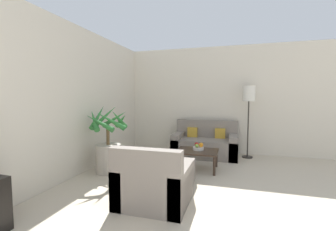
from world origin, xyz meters
name	(u,v)px	position (x,y,z in m)	size (l,w,h in m)	color
wall_back	(253,100)	(0.00, 6.69, 1.35)	(7.90, 0.06, 2.70)	beige
wall_left	(34,102)	(-3.18, 3.33, 1.35)	(0.06, 8.26, 2.70)	beige
potted_palm	(108,147)	(-2.70, 4.47, 0.48)	(0.81, 0.82, 1.28)	#ADA393
sofa_loveseat	(205,144)	(-1.09, 6.18, 0.28)	(1.51, 0.81, 0.85)	gray
floor_lamp	(249,98)	(-0.11, 6.31, 1.40)	(0.27, 0.27, 1.68)	#2D2823
coffee_table	(197,153)	(-1.12, 5.10, 0.33)	(0.80, 0.63, 0.38)	#38281E
fruit_bowl	(198,148)	(-1.10, 5.15, 0.41)	(0.21, 0.21, 0.06)	beige
apple_red	(197,144)	(-1.14, 5.20, 0.48)	(0.08, 0.08, 0.08)	red
apple_green	(197,146)	(-1.12, 5.09, 0.47)	(0.07, 0.07, 0.07)	olive
orange_fruit	(201,145)	(-1.05, 5.16, 0.48)	(0.09, 0.09, 0.09)	orange
armchair	(153,185)	(-1.44, 3.49, 0.26)	(0.90, 0.79, 0.80)	gray
ottoman	(173,171)	(-1.39, 4.30, 0.19)	(0.66, 0.46, 0.38)	gray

